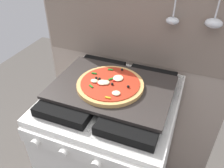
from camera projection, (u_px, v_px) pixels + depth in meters
kitchen_backsplash at (133, 73)px, 1.38m from camera, size 1.10×0.09×1.55m
stove at (112, 152)px, 1.32m from camera, size 0.60×0.64×0.90m
baking_tray at (112, 87)px, 1.06m from camera, size 0.54×0.38×0.02m
pizza_left at (110, 84)px, 1.04m from camera, size 0.30×0.30×0.03m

